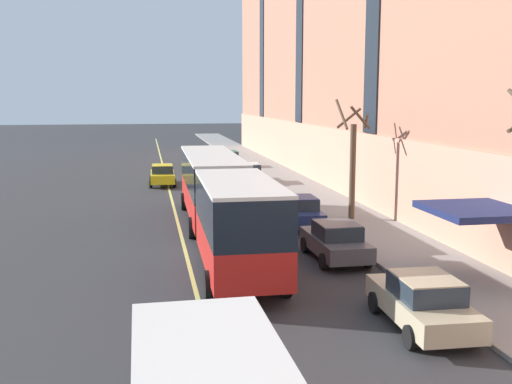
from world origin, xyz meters
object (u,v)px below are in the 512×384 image
object	(u,v)px
parked_car_navy_4	(300,211)
taxi_cab	(162,175)
parked_car_white_2	(248,173)
street_tree_mid_block	(353,160)
parked_car_darkgray_6	(335,241)
fire_hydrant	(427,277)
parked_car_green_5	(229,159)
city_bus	(220,195)
parked_car_champagne_0	(423,302)

from	to	relation	value
parked_car_navy_4	taxi_cab	xyz separation A→B (m)	(-6.42, 15.96, -0.00)
parked_car_white_2	street_tree_mid_block	distance (m)	15.52
parked_car_darkgray_6	fire_hydrant	size ratio (longest dim) A/B	6.00
parked_car_green_5	city_bus	bearing A→B (deg)	-98.53
parked_car_champagne_0	parked_car_navy_4	bearing A→B (deg)	89.89
parked_car_darkgray_6	fire_hydrant	bearing A→B (deg)	-67.81
parked_car_white_2	taxi_cab	size ratio (longest dim) A/B	1.10
city_bus	parked_car_champagne_0	bearing A→B (deg)	-69.48
taxi_cab	fire_hydrant	size ratio (longest dim) A/B	6.03
city_bus	parked_car_navy_4	world-z (taller)	city_bus
taxi_cab	fire_hydrant	world-z (taller)	taxi_cab
parked_car_white_2	parked_car_champagne_0	bearing A→B (deg)	-90.13
parked_car_white_2	taxi_cab	xyz separation A→B (m)	(-6.47, 0.18, -0.00)
parked_car_white_2	parked_car_green_5	xyz separation A→B (m)	(-0.04, 10.83, -0.00)
city_bus	taxi_cab	bearing A→B (deg)	96.51
parked_car_champagne_0	taxi_cab	distance (m)	30.48
parked_car_white_2	fire_hydrant	bearing A→B (deg)	-86.63
parked_car_champagne_0	parked_car_darkgray_6	world-z (taller)	same
city_bus	parked_car_green_5	xyz separation A→B (m)	(4.34, 28.93, -1.31)
city_bus	parked_car_green_5	distance (m)	29.29
parked_car_green_5	parked_car_darkgray_6	bearing A→B (deg)	-90.33
parked_car_darkgray_6	parked_car_champagne_0	bearing A→B (deg)	-88.75
city_bus	taxi_cab	size ratio (longest dim) A/B	4.49
parked_car_darkgray_6	street_tree_mid_block	size ratio (longest dim) A/B	0.69
parked_car_green_5	parked_car_darkgray_6	xyz separation A→B (m)	(-0.19, -33.04, -0.00)
parked_car_white_2	parked_car_darkgray_6	bearing A→B (deg)	-90.59
parked_car_navy_4	fire_hydrant	xyz separation A→B (m)	(1.61, -10.84, -0.29)
street_tree_mid_block	parked_car_green_5	bearing A→B (deg)	96.61
parked_car_darkgray_6	taxi_cab	world-z (taller)	same
parked_car_navy_4	parked_car_darkgray_6	xyz separation A→B (m)	(-0.19, -6.43, 0.00)
parked_car_darkgray_6	street_tree_mid_block	world-z (taller)	street_tree_mid_block
parked_car_champagne_0	parked_car_darkgray_6	size ratio (longest dim) A/B	1.02
city_bus	street_tree_mid_block	bearing A→B (deg)	22.68
parked_car_navy_4	taxi_cab	world-z (taller)	same
taxi_cab	parked_car_champagne_0	bearing A→B (deg)	-77.88
taxi_cab	fire_hydrant	xyz separation A→B (m)	(8.03, -26.80, -0.29)
parked_car_darkgray_6	city_bus	bearing A→B (deg)	135.28
parked_car_darkgray_6	fire_hydrant	world-z (taller)	parked_car_darkgray_6
parked_car_green_5	fire_hydrant	xyz separation A→B (m)	(1.61, -37.45, -0.29)
city_bus	parked_car_white_2	xyz separation A→B (m)	(4.38, 18.11, -1.31)
parked_car_champagne_0	parked_car_white_2	xyz separation A→B (m)	(0.07, 29.62, 0.00)
taxi_cab	street_tree_mid_block	size ratio (longest dim) A/B	0.69
parked_car_white_2	parked_car_navy_4	xyz separation A→B (m)	(-0.04, -15.78, -0.00)
parked_car_green_5	fire_hydrant	world-z (taller)	parked_car_green_5
parked_car_navy_4	city_bus	bearing A→B (deg)	-151.77
parked_car_navy_4	fire_hydrant	size ratio (longest dim) A/B	6.29
parked_car_white_2	parked_car_darkgray_6	distance (m)	22.22
parked_car_navy_4	parked_car_darkgray_6	distance (m)	6.44
parked_car_champagne_0	fire_hydrant	xyz separation A→B (m)	(1.64, 3.00, -0.29)
taxi_cab	parked_car_green_5	bearing A→B (deg)	58.87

